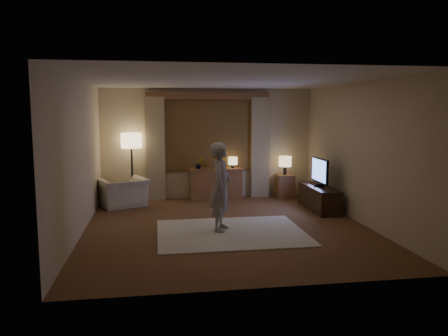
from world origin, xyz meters
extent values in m
cube|color=brown|center=(0.00, 0.00, -0.01)|extent=(5.00, 5.50, 0.02)
cube|color=silver|center=(0.00, 0.00, 2.61)|extent=(5.00, 5.50, 0.02)
cube|color=beige|center=(0.00, 2.76, 1.30)|extent=(5.00, 0.02, 2.60)
cube|color=beige|center=(0.00, -2.76, 1.30)|extent=(5.00, 0.02, 2.60)
cube|color=beige|center=(-2.51, 0.00, 1.30)|extent=(0.02, 5.50, 2.60)
cube|color=beige|center=(2.51, 0.00, 1.30)|extent=(0.02, 5.50, 2.60)
cube|color=black|center=(0.00, 2.73, 1.55)|extent=(2.00, 0.01, 1.70)
cube|color=brown|center=(0.00, 2.72, 1.55)|extent=(2.08, 0.04, 1.78)
cube|color=tan|center=(-1.25, 2.65, 1.20)|extent=(0.45, 0.12, 2.40)
cube|color=tan|center=(1.25, 2.65, 1.20)|extent=(0.45, 0.12, 2.40)
cube|color=brown|center=(0.00, 2.67, 2.42)|extent=(2.90, 0.14, 0.16)
cube|color=beige|center=(0.01, -0.39, 0.01)|extent=(2.50, 2.00, 0.02)
cube|color=brown|center=(0.15, 2.50, 0.35)|extent=(1.20, 0.40, 0.70)
cube|color=brown|center=(0.15, 2.50, 0.80)|extent=(0.16, 0.02, 0.20)
imported|color=#999999|center=(-0.25, 2.50, 0.85)|extent=(0.17, 0.13, 0.30)
cylinder|color=black|center=(0.55, 2.50, 0.76)|extent=(0.08, 0.08, 0.12)
cylinder|color=#FDDC98|center=(0.55, 2.50, 0.91)|extent=(0.22, 0.22, 0.18)
cylinder|color=black|center=(-1.78, 2.50, 0.02)|extent=(0.33, 0.33, 0.03)
cylinder|color=black|center=(-1.78, 2.50, 0.63)|extent=(0.04, 0.04, 1.26)
cylinder|color=#FDDC98|center=(-1.78, 2.50, 1.41)|extent=(0.46, 0.46, 0.33)
imported|color=beige|center=(-1.96, 2.03, 0.31)|extent=(1.20, 1.14, 0.62)
cube|color=brown|center=(1.81, 2.45, 0.28)|extent=(0.40, 0.40, 0.56)
cylinder|color=black|center=(1.81, 2.45, 0.66)|extent=(0.08, 0.08, 0.20)
cylinder|color=#FDDC98|center=(1.81, 2.45, 0.88)|extent=(0.30, 0.30, 0.24)
cube|color=black|center=(2.15, 1.07, 0.25)|extent=(0.45, 1.40, 0.50)
cube|color=black|center=(2.15, 1.07, 0.53)|extent=(0.20, 0.09, 0.06)
cube|color=black|center=(2.15, 1.07, 0.84)|extent=(0.05, 0.83, 0.50)
cube|color=#5D86FE|center=(2.12, 1.07, 0.84)|extent=(0.00, 0.77, 0.45)
imported|color=gray|center=(-0.14, -0.24, 0.78)|extent=(0.53, 0.65, 1.53)
camera|label=1|loc=(-1.23, -7.54, 2.08)|focal=35.00mm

